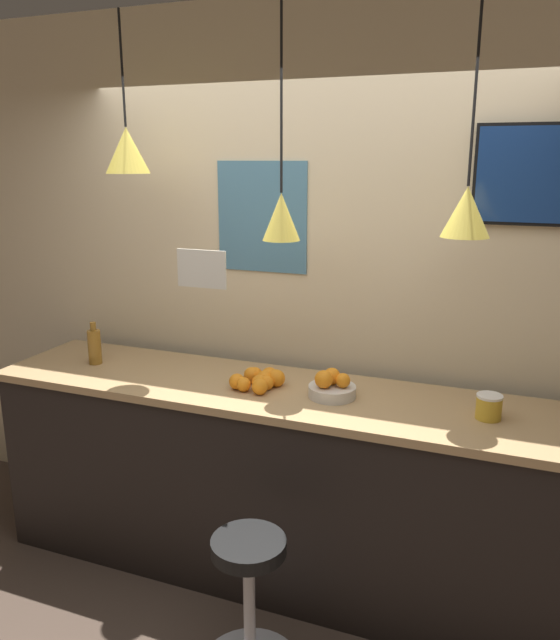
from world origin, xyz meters
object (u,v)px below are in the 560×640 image
juice_bottle (94,346)px  spread_jar (489,407)px  bar_stool (249,595)px  fruit_bowl (332,387)px

juice_bottle → spread_jar: (2.06, 0.00, -0.05)m
bar_stool → juice_bottle: 1.57m
spread_jar → bar_stool: bearing=-142.4°
fruit_bowl → spread_jar: size_ratio=2.02×
fruit_bowl → juice_bottle: (-1.35, 0.00, 0.05)m
juice_bottle → spread_jar: size_ratio=2.11×
fruit_bowl → juice_bottle: juice_bottle is taller
spread_jar → juice_bottle: bearing=180.0°
bar_stool → fruit_bowl: fruit_bowl is taller
juice_bottle → spread_jar: bearing=0.0°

